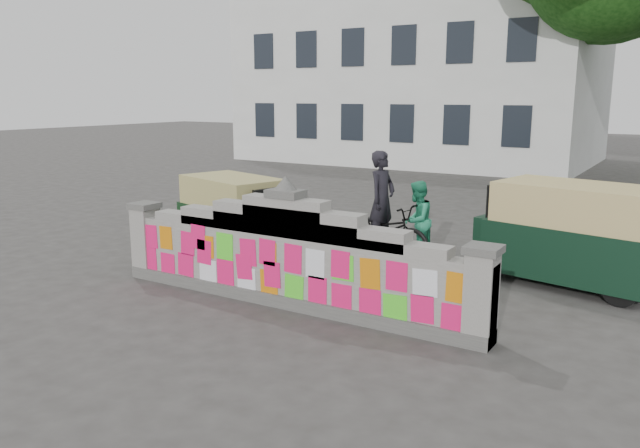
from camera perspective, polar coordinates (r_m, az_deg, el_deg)
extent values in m
plane|color=#383533|center=(9.73, -3.05, -7.39)|extent=(100.00, 100.00, 0.00)
cube|color=#4C4C49|center=(9.70, -3.06, -6.83)|extent=(6.40, 0.42, 0.20)
cube|color=gray|center=(9.55, -3.09, -3.99)|extent=(6.40, 0.32, 1.00)
cube|color=gray|center=(9.41, -3.13, -0.64)|extent=(5.20, 0.32, 0.14)
cube|color=gray|center=(9.40, -3.13, -0.23)|extent=(4.00, 0.32, 0.28)
cube|color=gray|center=(9.38, -3.14, 0.25)|extent=(2.60, 0.32, 0.44)
cube|color=gray|center=(9.37, -3.14, 0.67)|extent=(1.40, 0.32, 0.58)
cube|color=#4C4C49|center=(9.31, -3.17, 2.79)|extent=(0.55, 0.36, 0.12)
cone|color=#4C4C49|center=(9.28, -3.18, 3.76)|extent=(0.36, 0.36, 0.22)
cube|color=gray|center=(11.49, -15.58, -1.61)|extent=(0.36, 0.40, 1.24)
cube|color=#4C4C49|center=(11.36, -15.76, 1.63)|extent=(0.44, 0.44, 0.10)
cube|color=gray|center=(8.27, 14.50, -6.71)|extent=(0.36, 0.40, 1.24)
cube|color=#4C4C49|center=(8.09, 14.73, -2.27)|extent=(0.44, 0.44, 0.10)
cube|color=silver|center=(32.00, 9.37, 13.03)|extent=(16.00, 10.00, 8.00)
imported|color=black|center=(12.28, 5.62, -0.68)|extent=(2.18, 0.95, 1.11)
imported|color=black|center=(12.21, 5.66, 1.09)|extent=(0.52, 0.73, 1.89)
imported|color=#2B9F71|center=(12.37, 8.85, 0.35)|extent=(0.61, 0.77, 1.55)
cube|color=black|center=(13.09, -7.93, -0.02)|extent=(2.65, 1.93, 0.79)
cube|color=tan|center=(12.97, -8.02, 2.98)|extent=(2.44, 1.82, 0.59)
cube|color=black|center=(12.09, -4.69, -0.92)|extent=(0.68, 0.81, 0.69)
cube|color=black|center=(11.98, -4.74, 1.85)|extent=(0.28, 0.69, 0.59)
cylinder|color=black|center=(12.09, -4.39, -2.37)|extent=(0.51, 0.26, 0.49)
cylinder|color=black|center=(13.62, -11.88, -0.98)|extent=(0.51, 0.26, 0.49)
cylinder|color=black|center=(14.17, -8.05, -0.35)|extent=(0.51, 0.26, 0.49)
cube|color=black|center=(11.40, 22.08, -2.18)|extent=(2.91, 1.96, 0.89)
cube|color=tan|center=(11.25, 22.39, 1.69)|extent=(2.68, 1.86, 0.67)
cube|color=black|center=(11.95, 15.86, -1.15)|extent=(0.70, 0.88, 0.78)
cube|color=black|center=(11.82, 16.04, 2.02)|extent=(0.24, 0.78, 0.67)
cylinder|color=black|center=(12.07, 15.30, -2.62)|extent=(0.57, 0.24, 0.56)
cylinder|color=black|center=(10.61, 25.79, -5.36)|extent=(0.57, 0.24, 0.56)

